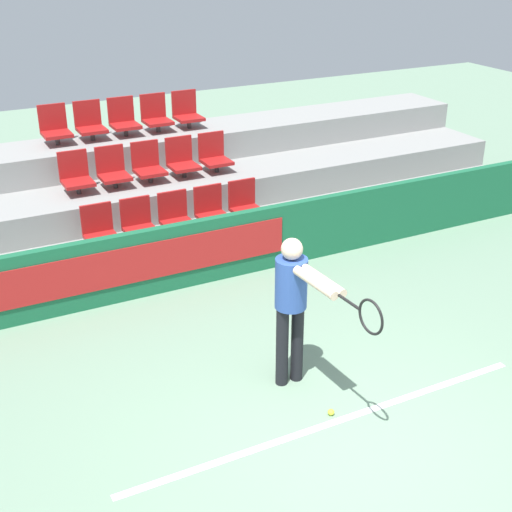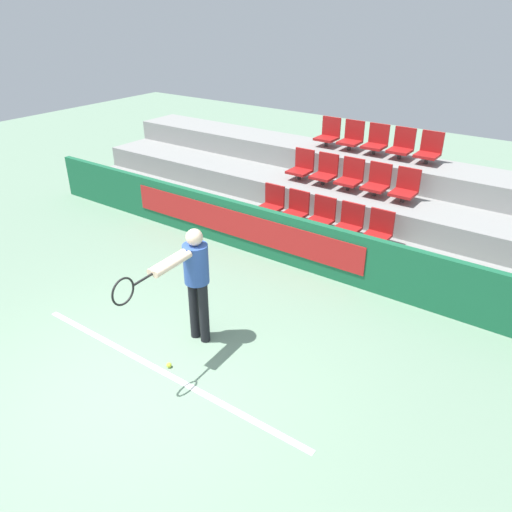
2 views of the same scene
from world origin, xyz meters
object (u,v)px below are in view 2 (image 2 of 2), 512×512
(stadium_chair_7, at_px, (350,176))
(stadium_chair_2, at_px, (322,216))
(stadium_chair_4, at_px, (378,231))
(stadium_chair_10, at_px, (328,134))
(tennis_ball, at_px, (169,365))
(stadium_chair_12, at_px, (376,141))
(stadium_chair_0, at_px, (271,203))
(tennis_player, at_px, (193,276))
(stadium_chair_1, at_px, (296,209))
(stadium_chair_6, at_px, (325,171))
(stadium_chair_9, at_px, (405,188))
(stadium_chair_3, at_px, (349,223))
(stadium_chair_5, at_px, (302,166))
(stadium_chair_8, at_px, (377,182))
(stadium_chair_11, at_px, (352,137))
(stadium_chair_13, at_px, (402,145))
(stadium_chair_14, at_px, (429,150))

(stadium_chair_7, bearing_deg, stadium_chair_2, -90.00)
(stadium_chair_2, bearing_deg, stadium_chair_4, 0.00)
(stadium_chair_10, relative_size, tennis_ball, 8.88)
(stadium_chair_12, bearing_deg, stadium_chair_7, -90.00)
(stadium_chair_0, bearing_deg, stadium_chair_12, 63.39)
(stadium_chair_2, bearing_deg, tennis_player, -90.53)
(stadium_chair_1, bearing_deg, stadium_chair_0, 180.00)
(stadium_chair_4, bearing_deg, stadium_chair_6, 146.37)
(stadium_chair_10, relative_size, stadium_chair_12, 1.00)
(stadium_chair_9, height_order, stadium_chair_10, stadium_chair_10)
(stadium_chair_7, bearing_deg, stadium_chair_0, -135.06)
(stadium_chair_4, xyz_separation_m, stadium_chair_6, (-1.62, 1.08, 0.44))
(stadium_chair_12, bearing_deg, tennis_ball, -89.58)
(stadium_chair_6, relative_size, tennis_player, 0.36)
(stadium_chair_0, height_order, stadium_chair_3, same)
(stadium_chair_4, relative_size, stadium_chair_9, 1.00)
(stadium_chair_5, distance_m, stadium_chair_9, 2.16)
(stadium_chair_0, relative_size, stadium_chair_8, 1.00)
(stadium_chair_0, distance_m, stadium_chair_11, 2.39)
(stadium_chair_10, height_order, tennis_player, stadium_chair_10)
(stadium_chair_6, xyz_separation_m, stadium_chair_13, (1.08, 1.08, 0.44))
(stadium_chair_3, xyz_separation_m, stadium_chair_7, (-0.54, 1.08, 0.44))
(stadium_chair_11, distance_m, tennis_player, 5.56)
(stadium_chair_4, xyz_separation_m, stadium_chair_7, (-1.08, 1.08, 0.44))
(stadium_chair_7, xyz_separation_m, stadium_chair_13, (0.54, 1.08, 0.44))
(stadium_chair_5, xyz_separation_m, stadium_chair_12, (1.08, 1.08, 0.44))
(stadium_chair_0, height_order, stadium_chair_2, same)
(stadium_chair_1, xyz_separation_m, tennis_player, (0.51, -3.36, 0.33))
(stadium_chair_14, relative_size, tennis_ball, 8.88)
(stadium_chair_3, height_order, stadium_chair_11, stadium_chair_11)
(stadium_chair_6, height_order, stadium_chair_14, stadium_chair_14)
(stadium_chair_11, bearing_deg, stadium_chair_9, -33.63)
(stadium_chair_9, distance_m, stadium_chair_12, 1.59)
(stadium_chair_11, bearing_deg, stadium_chair_0, -104.07)
(stadium_chair_8, relative_size, tennis_ball, 8.88)
(stadium_chair_5, xyz_separation_m, tennis_ball, (1.13, -5.06, -1.11))
(stadium_chair_9, bearing_deg, stadium_chair_8, 180.00)
(stadium_chair_3, height_order, stadium_chair_4, same)
(stadium_chair_1, relative_size, stadium_chair_13, 1.00)
(stadium_chair_9, xyz_separation_m, stadium_chair_10, (-2.16, 1.08, 0.44))
(stadium_chair_8, xyz_separation_m, stadium_chair_14, (0.54, 1.08, 0.44))
(stadium_chair_3, xyz_separation_m, stadium_chair_13, (0.00, 2.16, 0.89))
(stadium_chair_1, relative_size, stadium_chair_3, 1.00)
(stadium_chair_1, relative_size, stadium_chair_11, 1.00)
(stadium_chair_7, relative_size, stadium_chair_9, 1.00)
(stadium_chair_13, height_order, tennis_player, stadium_chair_13)
(stadium_chair_8, bearing_deg, stadium_chair_5, 180.00)
(tennis_ball, bearing_deg, stadium_chair_8, 84.42)
(stadium_chair_4, distance_m, stadium_chair_8, 1.28)
(stadium_chair_3, bearing_deg, stadium_chair_2, 180.00)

